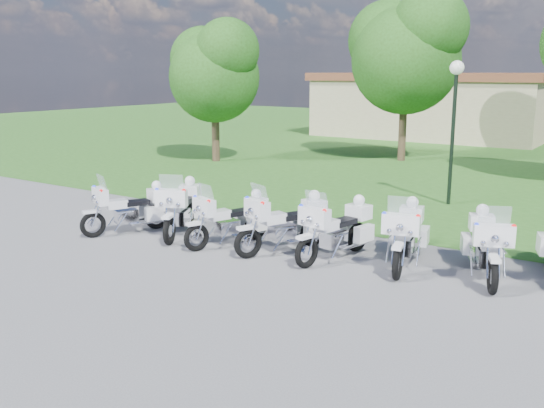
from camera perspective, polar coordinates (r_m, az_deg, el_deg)
The scene contains 13 objects.
ground at distance 13.97m, azimuth -0.30°, elevation -5.04°, with size 100.00×100.00×0.00m, color #5B5B60.
grass_lawn at distance 38.99m, azimuth 22.66°, elevation 5.27°, with size 100.00×48.00×0.01m, color #2A5C1D.
motorcycle_0 at distance 16.38m, azimuth -13.20°, elevation -0.32°, with size 1.41×2.23×1.61m.
motorcycle_1 at distance 15.98m, azimuth -8.49°, elevation -0.29°, with size 1.50×2.37×1.71m.
motorcycle_2 at distance 14.87m, azimuth -3.83°, elevation -1.32°, with size 1.29×2.28×1.60m.
motorcycle_3 at distance 14.26m, azimuth 1.40°, elevation -1.71°, with size 1.47×2.37×1.70m.
motorcycle_4 at distance 13.82m, azimuth 6.17°, elevation -2.30°, with size 1.13×2.46×1.67m.
motorcycle_5 at distance 13.57m, azimuth 12.50°, elevation -2.75°, with size 1.19×2.49×1.70m.
motorcycle_6 at distance 13.26m, azimuth 19.50°, elevation -3.56°, with size 1.42×2.36×1.68m.
lamp_post at distance 19.90m, azimuth 16.84°, elevation 9.54°, with size 0.44×0.44×4.52m.
tree_0 at distance 28.81m, azimuth -5.47°, elevation 12.60°, with size 4.91×4.19×6.54m.
tree_1 at distance 29.55m, azimuth 12.45°, elevation 14.02°, with size 5.87×5.01×7.82m.
building_west at distance 41.35m, azimuth 14.94°, elevation 9.02°, with size 14.56×8.32×4.10m.
Camera 1 is at (7.48, -11.04, 4.18)m, focal length 40.00 mm.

